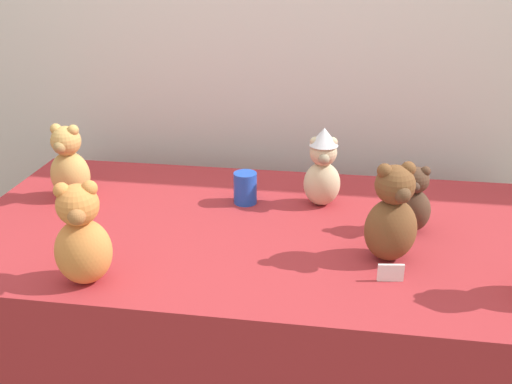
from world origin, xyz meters
TOP-DOWN VIEW (x-y plane):
  - wall_back at (0.00, 1.00)m, footprint 7.00×0.08m
  - display_table at (0.00, 0.25)m, footprint 1.86×1.00m
  - teddy_bear_honey at (-0.67, 0.38)m, footprint 0.14×0.13m
  - teddy_bear_ginger at (-0.40, -0.14)m, footprint 0.18×0.17m
  - teddy_bear_cocoa at (0.48, 0.30)m, footprint 0.13×0.11m
  - teddy_bear_sand at (0.20, 0.45)m, footprint 0.13×0.12m
  - teddy_bear_chestnut at (0.40, 0.11)m, footprint 0.19×0.17m
  - party_cup_blue at (-0.06, 0.43)m, footprint 0.08×0.08m
  - name_card_front_left at (0.40, -0.01)m, footprint 0.07×0.02m

SIDE VIEW (x-z plane):
  - display_table at x=0.00m, z-range 0.00..0.76m
  - name_card_front_left at x=0.40m, z-range 0.76..0.81m
  - party_cup_blue at x=-0.06m, z-range 0.76..0.87m
  - teddy_bear_cocoa at x=0.48m, z-range 0.76..0.97m
  - teddy_bear_honey at x=-0.67m, z-range 0.75..1.02m
  - teddy_bear_sand at x=0.20m, z-range 0.76..1.03m
  - teddy_bear_ginger at x=-0.40m, z-range 0.75..1.04m
  - teddy_bear_chestnut at x=0.40m, z-range 0.75..1.05m
  - wall_back at x=0.00m, z-range 0.00..2.60m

